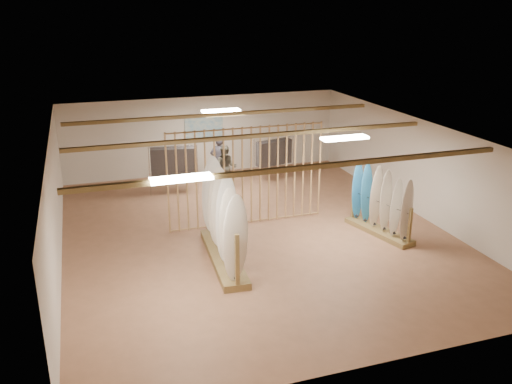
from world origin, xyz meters
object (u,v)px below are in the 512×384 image
object	(u,v)px
clothing_rack_a	(173,162)
clothing_rack_b	(274,152)
shopper_a	(219,157)
shopper_b	(226,165)
rack_left	(223,231)
rack_right	(380,212)

from	to	relation	value
clothing_rack_a	clothing_rack_b	size ratio (longest dim) A/B	1.09
shopper_a	shopper_b	bearing A→B (deg)	91.51
rack_left	shopper_b	world-z (taller)	rack_left
rack_left	shopper_b	size ratio (longest dim) A/B	1.91
clothing_rack_b	rack_right	bearing A→B (deg)	-94.09
shopper_a	rack_left	bearing A→B (deg)	72.34
rack_left	clothing_rack_a	distance (m)	5.32
clothing_rack_a	clothing_rack_b	bearing A→B (deg)	13.81
rack_right	shopper_a	world-z (taller)	shopper_a
shopper_a	shopper_b	xyz separation A→B (m)	(0.07, -0.70, -0.09)
clothing_rack_a	shopper_b	distance (m)	1.75
shopper_b	shopper_a	bearing A→B (deg)	116.59
rack_left	shopper_a	size ratio (longest dim) A/B	1.72
clothing_rack_a	shopper_b	bearing A→B (deg)	3.69
clothing_rack_a	clothing_rack_b	world-z (taller)	clothing_rack_a
rack_left	rack_right	distance (m)	4.44
rack_left	rack_right	xyz separation A→B (m)	(4.43, 0.26, -0.16)
shopper_a	shopper_b	size ratio (longest dim) A/B	1.11
rack_left	clothing_rack_a	bearing A→B (deg)	96.41
rack_right	clothing_rack_a	bearing A→B (deg)	118.60
clothing_rack_a	shopper_a	distance (m)	1.77
rack_left	rack_right	bearing A→B (deg)	7.10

